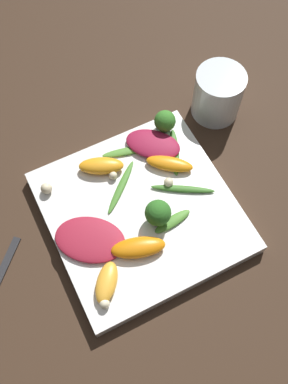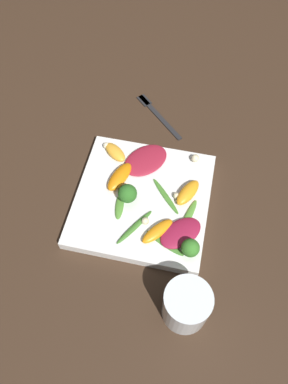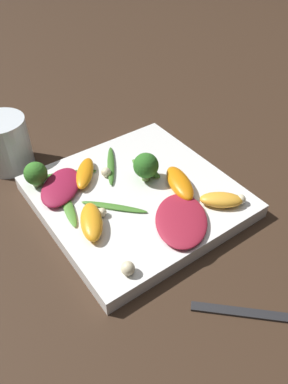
# 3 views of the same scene
# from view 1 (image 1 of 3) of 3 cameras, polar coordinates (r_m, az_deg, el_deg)

# --- Properties ---
(ground_plane) EXTENTS (2.40, 2.40, 0.00)m
(ground_plane) POSITION_cam_1_polar(r_m,az_deg,el_deg) (0.68, -0.35, -2.95)
(ground_plane) COLOR #382619
(plate) EXTENTS (0.26, 0.26, 0.02)m
(plate) POSITION_cam_1_polar(r_m,az_deg,el_deg) (0.67, -0.36, -2.57)
(plate) COLOR white
(plate) RESTS_ON ground_plane
(drinking_glass) EXTENTS (0.08, 0.08, 0.08)m
(drinking_glass) POSITION_cam_1_polar(r_m,az_deg,el_deg) (0.75, 9.36, 12.16)
(drinking_glass) COLOR white
(drinking_glass) RESTS_ON ground_plane
(radicchio_leaf_0) EXTENTS (0.12, 0.12, 0.01)m
(radicchio_leaf_0) POSITION_cam_1_polar(r_m,az_deg,el_deg) (0.64, -6.87, -6.01)
(radicchio_leaf_0) COLOR maroon
(radicchio_leaf_0) RESTS_ON plate
(radicchio_leaf_1) EXTENTS (0.10, 0.10, 0.01)m
(radicchio_leaf_1) POSITION_cam_1_polar(r_m,az_deg,el_deg) (0.70, 1.15, 6.09)
(radicchio_leaf_1) COLOR maroon
(radicchio_leaf_1) RESTS_ON plate
(orange_segment_0) EXTENTS (0.05, 0.08, 0.02)m
(orange_segment_0) POSITION_cam_1_polar(r_m,az_deg,el_deg) (0.62, -0.73, -7.06)
(orange_segment_0) COLOR orange
(orange_segment_0) RESTS_ON plate
(orange_segment_1) EXTENTS (0.05, 0.07, 0.02)m
(orange_segment_1) POSITION_cam_1_polar(r_m,az_deg,el_deg) (0.68, -5.46, 3.33)
(orange_segment_1) COLOR orange
(orange_segment_1) RESTS_ON plate
(orange_segment_2) EXTENTS (0.06, 0.07, 0.02)m
(orange_segment_2) POSITION_cam_1_polar(r_m,az_deg,el_deg) (0.68, 3.26, 3.59)
(orange_segment_2) COLOR orange
(orange_segment_2) RESTS_ON plate
(orange_segment_3) EXTENTS (0.06, 0.06, 0.02)m
(orange_segment_3) POSITION_cam_1_polar(r_m,az_deg,el_deg) (0.61, -4.77, -11.40)
(orange_segment_3) COLOR #FCAD33
(orange_segment_3) RESTS_ON plate
(broccoli_floret_0) EXTENTS (0.03, 0.03, 0.04)m
(broccoli_floret_0) POSITION_cam_1_polar(r_m,az_deg,el_deg) (0.71, 2.68, 8.94)
(broccoli_floret_0) COLOR #7A9E51
(broccoli_floret_0) RESTS_ON plate
(broccoli_floret_1) EXTENTS (0.04, 0.04, 0.05)m
(broccoli_floret_1) POSITION_cam_1_polar(r_m,az_deg,el_deg) (0.63, 1.79, -2.69)
(broccoli_floret_1) COLOR #7A9E51
(broccoli_floret_1) RESTS_ON plate
(arugula_sprig_0) EXTENTS (0.08, 0.05, 0.00)m
(arugula_sprig_0) POSITION_cam_1_polar(r_m,az_deg,el_deg) (0.70, 3.88, 5.09)
(arugula_sprig_0) COLOR #3D7528
(arugula_sprig_0) RESTS_ON plate
(arugula_sprig_1) EXTENTS (0.03, 0.08, 0.01)m
(arugula_sprig_1) POSITION_cam_1_polar(r_m,az_deg,el_deg) (0.70, -1.96, 5.23)
(arugula_sprig_1) COLOR #518E33
(arugula_sprig_1) RESTS_ON plate
(arugula_sprig_2) EXTENTS (0.06, 0.09, 0.01)m
(arugula_sprig_2) POSITION_cam_1_polar(r_m,az_deg,el_deg) (0.67, 4.89, 0.49)
(arugula_sprig_2) COLOR #3D7528
(arugula_sprig_2) RESTS_ON plate
(arugula_sprig_3) EXTENTS (0.07, 0.08, 0.00)m
(arugula_sprig_3) POSITION_cam_1_polar(r_m,az_deg,el_deg) (0.67, -2.94, 0.66)
(arugula_sprig_3) COLOR #47842D
(arugula_sprig_3) RESTS_ON plate
(arugula_sprig_4) EXTENTS (0.02, 0.06, 0.01)m
(arugula_sprig_4) POSITION_cam_1_polar(r_m,az_deg,el_deg) (0.65, 3.63, -3.74)
(arugula_sprig_4) COLOR #518E33
(arugula_sprig_4) RESTS_ON plate
(macadamia_nut_0) EXTENTS (0.01, 0.01, 0.01)m
(macadamia_nut_0) POSITION_cam_1_polar(r_m,az_deg,el_deg) (0.67, 3.14, 1.24)
(macadamia_nut_0) COLOR beige
(macadamia_nut_0) RESTS_ON plate
(macadamia_nut_1) EXTENTS (0.01, 0.01, 0.01)m
(macadamia_nut_1) POSITION_cam_1_polar(r_m,az_deg,el_deg) (0.68, -3.95, 2.12)
(macadamia_nut_1) COLOR beige
(macadamia_nut_1) RESTS_ON plate
(macadamia_nut_2) EXTENTS (0.02, 0.02, 0.02)m
(macadamia_nut_2) POSITION_cam_1_polar(r_m,az_deg,el_deg) (0.68, -12.28, 0.46)
(macadamia_nut_2) COLOR beige
(macadamia_nut_2) RESTS_ON plate
(macadamia_nut_3) EXTENTS (0.01, 0.01, 0.01)m
(macadamia_nut_3) POSITION_cam_1_polar(r_m,az_deg,el_deg) (0.61, -5.04, -13.94)
(macadamia_nut_3) COLOR beige
(macadamia_nut_3) RESTS_ON plate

